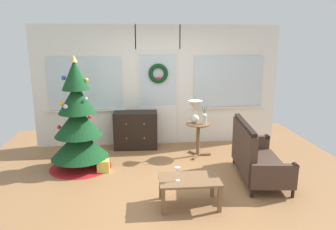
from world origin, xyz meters
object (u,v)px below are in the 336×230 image
christmas_tree (78,127)px  side_table (198,133)px  wine_glass (178,171)px  table_lamp (195,109)px  flower_vase (204,118)px  dresser_cabinet (136,130)px  coffee_table (189,183)px  gift_box (103,166)px  settee_sofa (255,157)px

christmas_tree → side_table: bearing=9.2°
christmas_tree → wine_glass: size_ratio=10.29×
table_lamp → flower_vase: size_ratio=1.26×
dresser_cabinet → coffee_table: 2.61m
flower_vase → coffee_table: size_ratio=0.41×
side_table → wine_glass: side_table is taller
coffee_table → gift_box: 1.86m
table_lamp → wine_glass: 2.12m
christmas_tree → dresser_cabinet: (1.01, 0.97, -0.37)m
christmas_tree → settee_sofa: bearing=-14.7°
christmas_tree → table_lamp: bearing=10.5°
side_table → gift_box: side_table is taller
settee_sofa → coffee_table: (-1.22, -0.77, -0.04)m
settee_sofa → wine_glass: (-1.39, -0.82, 0.16)m
christmas_tree → wine_glass: 2.23m
settee_sofa → coffee_table: settee_sofa is taller
flower_vase → table_lamp: bearing=148.0°
table_lamp → coffee_table: bearing=-102.8°
settee_sofa → coffee_table: 1.45m
dresser_cabinet → flower_vase: (1.31, -0.67, 0.39)m
flower_vase → coffee_table: flower_vase is taller
flower_vase → gift_box: bearing=-164.4°
coffee_table → wine_glass: wine_glass is taller
dresser_cabinet → christmas_tree: bearing=-136.1°
table_lamp → gift_box: bearing=-160.1°
christmas_tree → coffee_table: (1.72, -1.54, -0.42)m
christmas_tree → flower_vase: christmas_tree is taller
christmas_tree → gift_box: size_ratio=9.80×
dresser_cabinet → gift_box: size_ratio=4.49×
flower_vase → coffee_table: bearing=-108.1°
christmas_tree → gift_box: bearing=-28.6°
settee_sofa → flower_vase: (-0.62, 1.07, 0.41)m
dresser_cabinet → flower_vase: bearing=-27.0°
dresser_cabinet → settee_sofa: (1.94, -1.74, -0.01)m
settee_sofa → flower_vase: size_ratio=4.39×
table_lamp → wine_glass: bearing=-107.1°
settee_sofa → table_lamp: bearing=123.9°
wine_glass → settee_sofa: bearing=30.3°
side_table → coffee_table: 1.97m
christmas_tree → flower_vase: 2.34m
dresser_cabinet → gift_box: bearing=-116.0°
dresser_cabinet → table_lamp: (1.15, -0.57, 0.56)m
flower_vase → settee_sofa: bearing=-59.7°
side_table → coffee_table: size_ratio=0.79×
coffee_table → table_lamp: bearing=77.2°
christmas_tree → settee_sofa: 3.06m
settee_sofa → gift_box: 2.59m
flower_vase → wine_glass: bearing=-112.2°
dresser_cabinet → wine_glass: bearing=-78.0°
side_table → wine_glass: 2.06m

